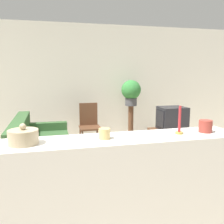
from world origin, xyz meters
TOP-DOWN VIEW (x-y plane):
  - ground_plane at (0.00, 0.00)m, footprint 14.00×14.00m
  - wall_back at (0.00, 3.43)m, footprint 9.00×0.06m
  - couch at (-0.69, 1.56)m, footprint 0.90×1.89m
  - tv_stand at (1.88, 2.01)m, footprint 0.85×0.55m
  - television at (1.87, 2.01)m, footprint 0.54×0.44m
  - wooden_chair at (0.30, 2.74)m, footprint 0.44×0.44m
  - plant_stand at (1.32, 2.97)m, footprint 0.12×0.12m
  - potted_plant at (1.32, 2.97)m, footprint 0.45×0.45m
  - foreground_counter at (0.00, -0.48)m, footprint 2.35×0.44m
  - decorative_bowl at (-0.73, -0.48)m, footprint 0.24×0.24m
  - candle_jar at (-0.08, -0.48)m, footprint 0.10×0.10m
  - candlestick at (0.63, -0.48)m, footprint 0.07×0.07m
  - coffee_tin at (0.91, -0.48)m, footprint 0.12×0.12m

SIDE VIEW (x-z plane):
  - ground_plane at x=0.00m, z-range 0.00..0.00m
  - tv_stand at x=1.88m, z-range 0.00..0.44m
  - couch at x=-0.69m, z-range -0.12..0.72m
  - plant_stand at x=1.32m, z-range 0.00..0.82m
  - wooden_chair at x=0.30m, z-range 0.04..0.96m
  - foreground_counter at x=0.00m, z-range 0.00..1.03m
  - television at x=1.87m, z-range 0.44..0.90m
  - candle_jar at x=-0.08m, z-range 1.03..1.12m
  - coffee_tin at x=0.91m, z-range 1.03..1.14m
  - decorative_bowl at x=-0.73m, z-range 1.00..1.17m
  - candlestick at x=0.63m, z-range 0.98..1.24m
  - potted_plant at x=1.32m, z-range 0.86..1.45m
  - wall_back at x=0.00m, z-range 0.00..2.70m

